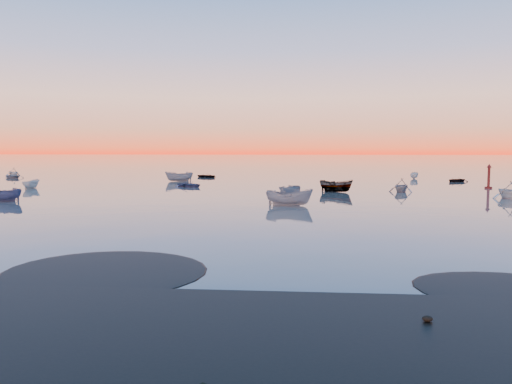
# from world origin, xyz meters

# --- Properties ---
(ground) EXTENTS (600.00, 600.00, 0.00)m
(ground) POSITION_xyz_m (0.00, 100.00, 0.00)
(ground) COLOR #645B53
(ground) RESTS_ON ground
(mud_lobes) EXTENTS (140.00, 6.00, 0.07)m
(mud_lobes) POSITION_xyz_m (0.00, -1.00, 0.01)
(mud_lobes) COLOR black
(mud_lobes) RESTS_ON ground
(moored_fleet) EXTENTS (124.00, 58.00, 1.20)m
(moored_fleet) POSITION_xyz_m (0.00, 53.00, 0.00)
(moored_fleet) COLOR silver
(moored_fleet) RESTS_ON ground
(boat_near_left) EXTENTS (3.50, 4.11, 0.97)m
(boat_near_left) POSITION_xyz_m (-11.47, 44.66, 0.00)
(boat_near_left) COLOR #38436B
(boat_near_left) RESTS_ON ground
(boat_near_center) EXTENTS (2.07, 4.33, 1.46)m
(boat_near_center) POSITION_xyz_m (2.00, 24.00, 0.00)
(boat_near_center) COLOR slate
(boat_near_center) RESTS_ON ground
(channel_marker) EXTENTS (0.91, 0.91, 3.24)m
(channel_marker) POSITION_xyz_m (26.93, 45.28, 1.28)
(channel_marker) COLOR #440F0E
(channel_marker) RESTS_ON ground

